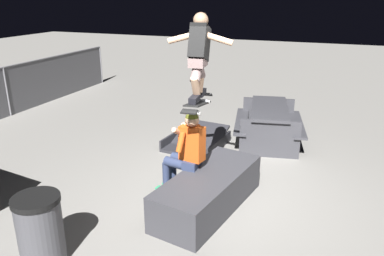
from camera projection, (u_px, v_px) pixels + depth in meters
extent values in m
plane|color=gray|center=(214.00, 198.00, 5.70)|extent=(40.00, 40.00, 0.00)
cube|color=#38383D|center=(208.00, 191.00, 5.37)|extent=(2.06, 1.09, 0.52)
cube|color=#2D3856|center=(192.00, 163.00, 5.49)|extent=(0.32, 0.20, 0.12)
cube|color=#D15119|center=(192.00, 143.00, 5.39)|extent=(0.26, 0.37, 0.50)
sphere|color=tan|center=(192.00, 120.00, 5.27)|extent=(0.20, 0.20, 0.20)
sphere|color=#505419|center=(192.00, 118.00, 5.26)|extent=(0.19, 0.19, 0.19)
cylinder|color=#D15119|center=(181.00, 142.00, 5.23)|extent=(0.20, 0.11, 0.29)
cylinder|color=tan|center=(178.00, 132.00, 5.31)|extent=(0.25, 0.11, 0.19)
cylinder|color=#D15119|center=(196.00, 133.00, 5.55)|extent=(0.20, 0.11, 0.29)
cylinder|color=tan|center=(187.00, 127.00, 5.50)|extent=(0.25, 0.11, 0.19)
cylinder|color=#2D3856|center=(177.00, 164.00, 5.52)|extent=(0.21, 0.42, 0.14)
cylinder|color=#2D3856|center=(166.00, 178.00, 5.72)|extent=(0.11, 0.11, 0.48)
cube|color=#2D9E66|center=(164.00, 191.00, 5.82)|extent=(0.14, 0.27, 0.08)
cylinder|color=#2D3856|center=(184.00, 159.00, 5.67)|extent=(0.21, 0.42, 0.14)
cylinder|color=#2D3856|center=(173.00, 173.00, 5.86)|extent=(0.11, 0.11, 0.48)
cube|color=#2D9E66|center=(171.00, 186.00, 5.97)|extent=(0.14, 0.27, 0.08)
cube|color=black|center=(198.00, 104.00, 5.18)|extent=(0.81, 0.29, 0.16)
cube|color=black|center=(205.00, 94.00, 5.59)|extent=(0.14, 0.21, 0.07)
cube|color=black|center=(189.00, 112.00, 4.77)|extent=(0.14, 0.21, 0.04)
cube|color=#99999E|center=(202.00, 100.00, 5.45)|extent=(0.08, 0.17, 0.04)
cylinder|color=white|center=(196.00, 101.00, 5.48)|extent=(0.06, 0.04, 0.05)
cylinder|color=white|center=(209.00, 102.00, 5.43)|extent=(0.06, 0.04, 0.05)
cube|color=#99999E|center=(193.00, 111.00, 4.94)|extent=(0.08, 0.17, 0.04)
cylinder|color=white|center=(186.00, 113.00, 4.97)|extent=(0.06, 0.04, 0.05)
cylinder|color=white|center=(199.00, 114.00, 4.92)|extent=(0.06, 0.04, 0.05)
cube|color=black|center=(201.00, 93.00, 5.31)|extent=(0.27, 0.13, 0.08)
cube|color=black|center=(194.00, 99.00, 4.98)|extent=(0.27, 0.13, 0.08)
cylinder|color=tan|center=(200.00, 82.00, 5.21)|extent=(0.25, 0.13, 0.31)
cylinder|color=slate|center=(199.00, 69.00, 5.08)|extent=(0.34, 0.17, 0.33)
cylinder|color=tan|center=(196.00, 86.00, 4.98)|extent=(0.25, 0.13, 0.31)
cylinder|color=slate|center=(197.00, 70.00, 4.98)|extent=(0.34, 0.17, 0.33)
cube|color=slate|center=(198.00, 62.00, 4.99)|extent=(0.32, 0.23, 0.12)
cube|color=black|center=(200.00, 43.00, 4.99)|extent=(0.47, 0.27, 0.52)
sphere|color=tan|center=(201.00, 20.00, 4.95)|extent=(0.20, 0.20, 0.20)
cylinder|color=tan|center=(184.00, 37.00, 5.04)|extent=(0.13, 0.45, 0.19)
cylinder|color=tan|center=(216.00, 38.00, 4.93)|extent=(0.13, 0.45, 0.19)
cube|color=#28282D|center=(196.00, 145.00, 7.62)|extent=(1.29, 1.09, 0.06)
cube|color=#28282D|center=(196.00, 140.00, 7.59)|extent=(1.24, 1.09, 0.45)
cube|color=#28282D|center=(174.00, 138.00, 7.76)|extent=(1.07, 0.15, 0.22)
cube|color=#28282D|center=(219.00, 144.00, 7.43)|extent=(1.07, 0.15, 0.22)
cube|color=#38383D|center=(270.00, 108.00, 7.60)|extent=(1.81, 1.03, 0.06)
cube|color=#38383D|center=(242.00, 121.00, 7.79)|extent=(1.71, 0.58, 0.04)
cube|color=#38383D|center=(297.00, 124.00, 7.61)|extent=(1.71, 0.58, 0.04)
cube|color=#38383D|center=(268.00, 114.00, 8.43)|extent=(0.28, 1.09, 0.72)
cube|color=#38383D|center=(270.00, 139.00, 7.00)|extent=(0.28, 1.09, 0.72)
cylinder|color=#47474C|center=(41.00, 233.00, 4.23)|extent=(0.50, 0.50, 0.77)
cylinder|color=black|center=(35.00, 200.00, 4.09)|extent=(0.52, 0.52, 0.06)
cylinder|color=slate|center=(7.00, 92.00, 9.31)|extent=(0.05, 0.05, 1.21)
cylinder|color=slate|center=(101.00, 65.00, 12.82)|extent=(0.05, 0.05, 1.21)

